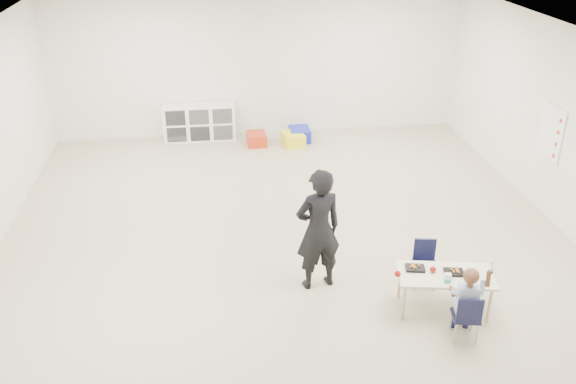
{
  "coord_description": "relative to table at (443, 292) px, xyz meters",
  "views": [
    {
      "loc": [
        -0.96,
        -7.24,
        4.4
      ],
      "look_at": [
        -0.01,
        -0.06,
        0.85
      ],
      "focal_mm": 38.0,
      "sensor_mm": 36.0,
      "label": 1
    }
  ],
  "objects": [
    {
      "name": "room",
      "position": [
        -1.59,
        1.7,
        1.15
      ],
      "size": [
        9.0,
        9.02,
        2.8
      ],
      "color": "#BEAF92",
      "rests_on": "ground"
    },
    {
      "name": "bread_roll",
      "position": [
        0.22,
        -0.17,
        0.28
      ],
      "size": [
        0.09,
        0.09,
        0.07
      ],
      "primitive_type": "ellipsoid",
      "color": "#D8AF58",
      "rests_on": "table"
    },
    {
      "name": "cubby_shelf",
      "position": [
        -2.79,
        5.98,
        0.1
      ],
      "size": [
        1.4,
        0.4,
        0.7
      ],
      "primitive_type": "cube",
      "color": "white",
      "rests_on": "ground"
    },
    {
      "name": "table",
      "position": [
        0.0,
        0.0,
        0.0
      ],
      "size": [
        1.16,
        0.74,
        0.5
      ],
      "rotation": [
        0.0,
        0.0,
        -0.19
      ],
      "color": "beige",
      "rests_on": "ground"
    },
    {
      "name": "bin_red",
      "position": [
        -1.71,
        5.53,
        -0.14
      ],
      "size": [
        0.38,
        0.48,
        0.23
      ],
      "primitive_type": "cube",
      "rotation": [
        0.0,
        0.0,
        0.03
      ],
      "color": "#B62E12",
      "rests_on": "ground"
    },
    {
      "name": "lunch_tray_near",
      "position": [
        0.1,
        0.01,
        0.26
      ],
      "size": [
        0.25,
        0.2,
        0.03
      ],
      "primitive_type": "cube",
      "rotation": [
        0.0,
        0.0,
        -0.19
      ],
      "color": "black",
      "rests_on": "table"
    },
    {
      "name": "rules_poster",
      "position": [
        2.39,
        2.3,
        1.0
      ],
      "size": [
        0.02,
        0.6,
        0.8
      ],
      "primitive_type": "cube",
      "color": "white",
      "rests_on": "room"
    },
    {
      "name": "lunch_tray_far",
      "position": [
        -0.32,
        0.15,
        0.26
      ],
      "size": [
        0.25,
        0.2,
        0.03
      ],
      "primitive_type": "cube",
      "rotation": [
        0.0,
        0.0,
        -0.19
      ],
      "color": "black",
      "rests_on": "table"
    },
    {
      "name": "bin_yellow",
      "position": [
        -1.0,
        5.43,
        -0.13
      ],
      "size": [
        0.45,
        0.54,
        0.24
      ],
      "primitive_type": "cube",
      "rotation": [
        0.0,
        0.0,
        0.16
      ],
      "color": "yellow",
      "rests_on": "ground"
    },
    {
      "name": "apple_far",
      "position": [
        -0.56,
        0.03,
        0.28
      ],
      "size": [
        0.07,
        0.07,
        0.07
      ],
      "primitive_type": "sphere",
      "color": "maroon",
      "rests_on": "table"
    },
    {
      "name": "child",
      "position": [
        0.05,
        -0.51,
        0.22
      ],
      "size": [
        0.46,
        0.46,
        0.94
      ],
      "primitive_type": null,
      "rotation": [
        0.0,
        0.0,
        -0.19
      ],
      "color": "#ADC3EA",
      "rests_on": "chair_near"
    },
    {
      "name": "adult",
      "position": [
        -1.36,
        0.7,
        0.54
      ],
      "size": [
        0.64,
        0.49,
        1.58
      ],
      "primitive_type": "imported",
      "rotation": [
        0.0,
        0.0,
        3.36
      ],
      "color": "black",
      "rests_on": "ground"
    },
    {
      "name": "chair_near",
      "position": [
        0.05,
        -0.51,
        0.04
      ],
      "size": [
        0.33,
        0.32,
        0.59
      ],
      "primitive_type": null,
      "rotation": [
        0.0,
        0.0,
        -0.19
      ],
      "color": "black",
      "rests_on": "ground"
    },
    {
      "name": "milk_carton",
      "position": [
        -0.04,
        -0.14,
        0.29
      ],
      "size": [
        0.08,
        0.08,
        0.1
      ],
      "primitive_type": "cube",
      "rotation": [
        0.0,
        0.0,
        -0.19
      ],
      "color": "white",
      "rests_on": "table"
    },
    {
      "name": "chair_far",
      "position": [
        -0.05,
        0.51,
        0.04
      ],
      "size": [
        0.33,
        0.32,
        0.59
      ],
      "primitive_type": null,
      "rotation": [
        0.0,
        0.0,
        -0.19
      ],
      "color": "black",
      "rests_on": "ground"
    },
    {
      "name": "bin_blue",
      "position": [
        -0.84,
        5.65,
        -0.13
      ],
      "size": [
        0.39,
        0.5,
        0.25
      ],
      "primitive_type": "cube",
      "rotation": [
        0.0,
        0.0,
        -0.0
      ],
      "color": "#1622A7",
      "rests_on": "ground"
    },
    {
      "name": "apple_near",
      "position": [
        -0.14,
        0.06,
        0.28
      ],
      "size": [
        0.07,
        0.07,
        0.07
      ],
      "primitive_type": "sphere",
      "color": "maroon",
      "rests_on": "table"
    }
  ]
}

